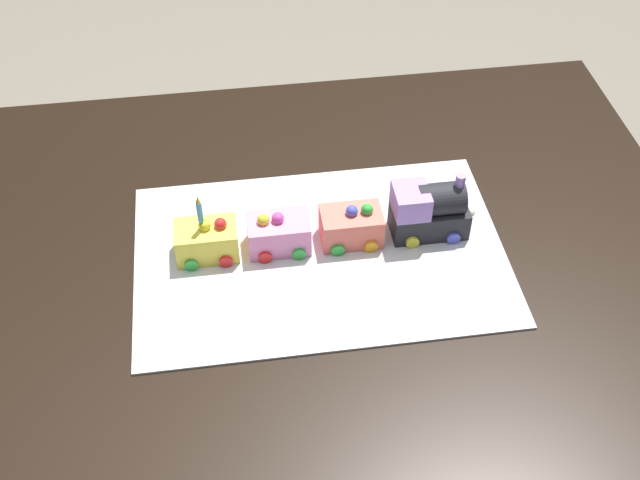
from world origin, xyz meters
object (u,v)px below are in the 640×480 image
Objects in this scene: birthday_candle at (199,210)px; cake_locomotive at (429,210)px; cake_car_caboose_bubblegum at (279,233)px; cake_car_gondola_coral at (352,226)px; dining_table at (284,305)px; cake_car_hopper_lemon at (207,240)px.

cake_locomotive is at bearing 180.00° from birthday_candle.
cake_locomotive is 0.25m from cake_car_caboose_bubblegum.
birthday_candle is (0.24, 0.00, 0.07)m from cake_car_gondola_coral.
cake_locomotive is (-0.25, -0.03, 0.16)m from dining_table.
cake_locomotive is at bearing 180.00° from cake_car_caboose_bubblegum.
dining_table is 10.00× the size of cake_locomotive.
dining_table is 14.00× the size of cake_car_hopper_lemon.
birthday_candle reaches higher than cake_car_hopper_lemon.
cake_car_caboose_bubblegum is at bearing 0.00° from cake_car_gondola_coral.
cake_car_hopper_lemon is (0.12, 0.00, 0.00)m from cake_car_caboose_bubblegum.
cake_car_hopper_lemon reaches higher than dining_table.
cake_car_caboose_bubblegum is 0.12m from cake_car_hopper_lemon.
cake_car_caboose_bubblegum is 0.14m from birthday_candle.
dining_table is at bearing 7.66° from cake_locomotive.
cake_car_hopper_lemon is at bearing -180.00° from birthday_candle.
dining_table is 0.30m from cake_locomotive.
cake_car_caboose_bubblegum is at bearing -0.00° from cake_locomotive.
cake_locomotive is at bearing -172.34° from dining_table.
cake_locomotive is 1.40× the size of cake_car_gondola_coral.
birthday_candle is at bearing 0.00° from cake_car_gondola_coral.
cake_locomotive is 1.40× the size of cake_car_hopper_lemon.
cake_locomotive is 0.36m from cake_car_hopper_lemon.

